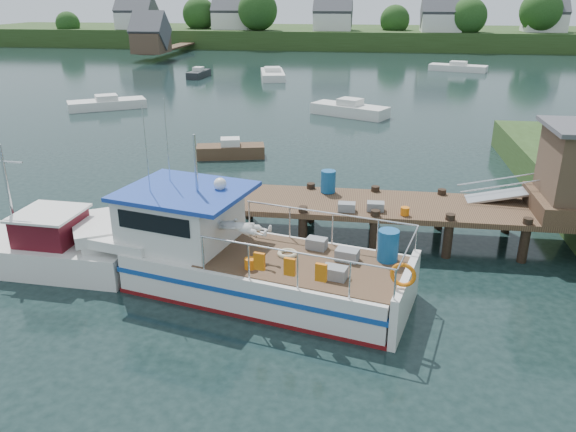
# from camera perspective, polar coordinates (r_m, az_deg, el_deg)

# --- Properties ---
(ground_plane) EXTENTS (160.00, 160.00, 0.00)m
(ground_plane) POSITION_cam_1_polar(r_m,az_deg,el_deg) (21.27, 3.25, -1.92)
(ground_plane) COLOR black
(far_shore) EXTENTS (140.00, 42.55, 9.22)m
(far_shore) POSITION_cam_1_polar(r_m,az_deg,el_deg) (102.01, 7.71, 17.90)
(far_shore) COLOR #2B451C
(far_shore) RESTS_ON ground
(dock) EXTENTS (16.60, 3.00, 4.78)m
(dock) POSITION_cam_1_polar(r_m,az_deg,el_deg) (21.00, 21.39, 2.81)
(dock) COLOR #4E3725
(dock) RESTS_ON ground
(lobster_boat) EXTENTS (11.63, 5.60, 5.61)m
(lobster_boat) POSITION_cam_1_polar(r_m,az_deg,el_deg) (17.40, -6.56, -3.94)
(lobster_boat) COLOR silver
(lobster_boat) RESTS_ON ground
(work_boat) EXTENTS (7.88, 2.71, 4.14)m
(work_boat) POSITION_cam_1_polar(r_m,az_deg,el_deg) (20.51, -24.69, -2.91)
(work_boat) COLOR silver
(work_boat) RESTS_ON ground
(moored_rowboat) EXTENTS (3.91, 2.12, 1.08)m
(moored_rowboat) POSITION_cam_1_polar(r_m,az_deg,el_deg) (31.49, -5.86, 6.66)
(moored_rowboat) COLOR #4E3725
(moored_rowboat) RESTS_ON ground
(moored_far) EXTENTS (6.87, 4.06, 1.11)m
(moored_far) POSITION_cam_1_polar(r_m,az_deg,el_deg) (70.99, 16.88, 14.25)
(moored_far) COLOR silver
(moored_far) RESTS_ON ground
(moored_a) EXTENTS (6.03, 4.79, 1.08)m
(moored_a) POSITION_cam_1_polar(r_m,az_deg,el_deg) (47.41, -17.91, 10.82)
(moored_a) COLOR silver
(moored_a) RESTS_ON ground
(moored_b) EXTENTS (6.01, 4.31, 1.27)m
(moored_b) POSITION_cam_1_polar(r_m,az_deg,el_deg) (42.70, 6.28, 10.71)
(moored_b) COLOR silver
(moored_b) RESTS_ON ground
(moored_d) EXTENTS (3.76, 7.23, 1.17)m
(moored_d) POSITION_cam_1_polar(r_m,az_deg,el_deg) (62.09, -1.58, 14.21)
(moored_d) COLOR silver
(moored_d) RESTS_ON ground
(moored_e) EXTENTS (1.67, 4.11, 1.11)m
(moored_e) POSITION_cam_1_polar(r_m,az_deg,el_deg) (63.48, -9.06, 14.10)
(moored_e) COLOR black
(moored_e) RESTS_ON ground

